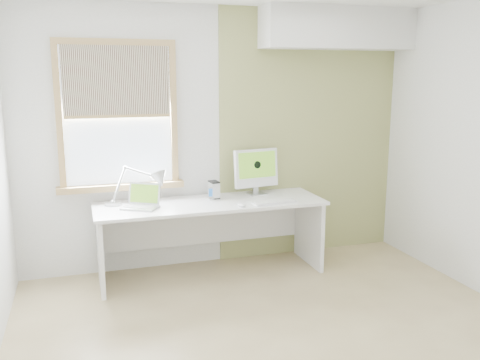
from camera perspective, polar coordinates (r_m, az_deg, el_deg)
name	(u,v)px	position (r m, az deg, el deg)	size (l,w,h in m)	color
room	(285,167)	(3.60, 5.07, 1.49)	(4.04, 3.54, 2.64)	tan
accent_wall	(309,135)	(5.58, 7.69, 5.00)	(2.00, 0.02, 2.60)	#9A9E5E
soffit	(337,28)	(5.50, 10.76, 16.30)	(1.60, 0.40, 0.42)	white
window	(118,117)	(5.01, -13.42, 6.87)	(1.20, 0.14, 1.42)	olive
desk	(209,220)	(5.05, -3.45, -4.46)	(2.20, 0.70, 0.73)	white
desk_lamp	(151,183)	(4.96, -9.87, -0.29)	(0.66, 0.26, 0.37)	#B8BABC
laptop	(142,201)	(4.82, -10.86, -2.36)	(0.39, 0.37, 0.22)	#B8BABC
phone_dock	(211,196)	(5.03, -3.26, -1.82)	(0.07, 0.07, 0.13)	#B8BABC
external_drive	(214,190)	(5.09, -2.91, -1.08)	(0.10, 0.14, 0.17)	#B8BABC
imac	(256,169)	(5.22, 1.81, 1.23)	(0.48, 0.18, 0.46)	#B8BABC
keyboard	(275,202)	(4.91, 3.88, -2.47)	(0.45, 0.17, 0.02)	white
mouse	(241,205)	(4.77, 0.12, -2.80)	(0.06, 0.10, 0.03)	white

